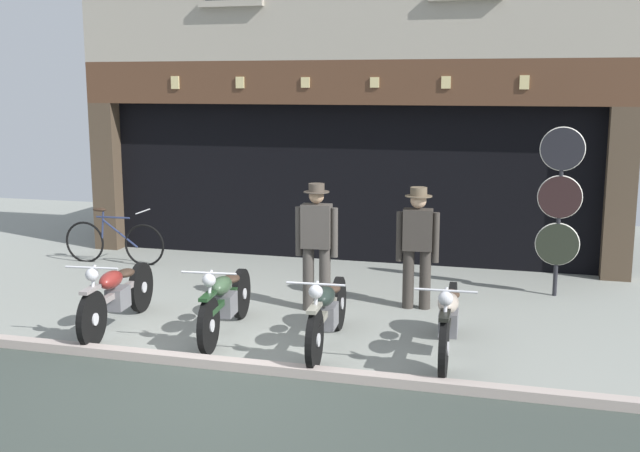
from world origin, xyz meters
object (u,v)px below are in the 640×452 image
object	(u,v)px
advert_board_near	(222,153)
leaning_bicycle	(114,241)
salesman_left	(317,241)
motorcycle_center_left	(225,300)
motorcycle_center	(327,312)
motorcycle_center_right	(448,319)
motorcycle_left	(117,294)
shopkeeper_center	(418,242)
tyre_sign_pole	(560,199)

from	to	relation	value
advert_board_near	leaning_bicycle	world-z (taller)	advert_board_near
salesman_left	leaning_bicycle	distance (m)	4.35
advert_board_near	salesman_left	bearing A→B (deg)	-49.97
motorcycle_center_left	motorcycle_center	xyz separation A→B (m)	(1.28, -0.15, 0.00)
motorcycle_center_right	leaning_bicycle	xyz separation A→B (m)	(-5.80, 3.02, -0.05)
advert_board_near	motorcycle_left	bearing A→B (deg)	-84.47
motorcycle_center_left	shopkeeper_center	xyz separation A→B (m)	(2.01, 1.70, 0.47)
shopkeeper_center	leaning_bicycle	distance (m)	5.39
motorcycle_left	motorcycle_center	distance (m)	2.63
motorcycle_center_left	tyre_sign_pole	xyz separation A→B (m)	(3.80, 2.82, 0.95)
motorcycle_center_right	salesman_left	xyz separation A→B (m)	(-1.85, 1.31, 0.50)
tyre_sign_pole	advert_board_near	world-z (taller)	tyre_sign_pole
tyre_sign_pole	motorcycle_center_left	bearing A→B (deg)	-143.44
salesman_left	leaning_bicycle	world-z (taller)	salesman_left
salesman_left	leaning_bicycle	xyz separation A→B (m)	(-3.96, 1.71, -0.55)
tyre_sign_pole	advert_board_near	size ratio (longest dim) A/B	2.15
advert_board_near	leaning_bicycle	xyz separation A→B (m)	(-1.41, -1.32, -1.37)
motorcycle_left	motorcycle_center_left	xyz separation A→B (m)	(1.36, 0.11, -0.01)
advert_board_near	motorcycle_center_left	bearing A→B (deg)	-67.46
motorcycle_center	motorcycle_left	bearing A→B (deg)	-4.36
motorcycle_center_left	motorcycle_left	bearing A→B (deg)	-0.84
motorcycle_center	tyre_sign_pole	size ratio (longest dim) A/B	0.86
motorcycle_center_right	motorcycle_center	bearing A→B (deg)	1.97
shopkeeper_center	leaning_bicycle	xyz separation A→B (m)	(-5.20, 1.28, -0.52)
motorcycle_center_right	salesman_left	size ratio (longest dim) A/B	1.22
salesman_left	advert_board_near	bearing A→B (deg)	-53.69
motorcycle_left	advert_board_near	world-z (taller)	advert_board_near
motorcycle_left	advert_board_near	bearing A→B (deg)	-90.23
motorcycle_left	leaning_bicycle	xyz separation A→B (m)	(-1.84, 3.09, -0.05)
advert_board_near	motorcycle_center	bearing A→B (deg)	-55.43
motorcycle_center	motorcycle_center_left	bearing A→B (deg)	-10.19
motorcycle_center_right	leaning_bicycle	distance (m)	6.54
motorcycle_left	salesman_left	world-z (taller)	salesman_left
motorcycle_left	leaning_bicycle	bearing A→B (deg)	-65.04
motorcycle_center_right	leaning_bicycle	bearing A→B (deg)	-29.85
motorcycle_center	shopkeeper_center	xyz separation A→B (m)	(0.73, 1.84, 0.47)
shopkeeper_center	tyre_sign_pole	distance (m)	2.16
salesman_left	tyre_sign_pole	distance (m)	3.44
motorcycle_center_left	advert_board_near	world-z (taller)	advert_board_near
motorcycle_left	advert_board_near	xyz separation A→B (m)	(-0.43, 4.41, 1.32)
motorcycle_center_left	tyre_sign_pole	world-z (taller)	tyre_sign_pole
tyre_sign_pole	leaning_bicycle	xyz separation A→B (m)	(-6.99, 0.16, -1.00)
motorcycle_center_right	advert_board_near	xyz separation A→B (m)	(-4.39, 4.34, 1.32)
motorcycle_center	shopkeeper_center	bearing A→B (deg)	-115.38
motorcycle_center_right	tyre_sign_pole	size ratio (longest dim) A/B	0.87
motorcycle_center_left	salesman_left	world-z (taller)	salesman_left
salesman_left	shopkeeper_center	xyz separation A→B (m)	(1.25, 0.43, -0.03)
motorcycle_center_left	motorcycle_center_right	bearing A→B (deg)	173.34
motorcycle_center_left	shopkeeper_center	size ratio (longest dim) A/B	1.22
motorcycle_center	leaning_bicycle	xyz separation A→B (m)	(-4.47, 3.12, -0.05)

